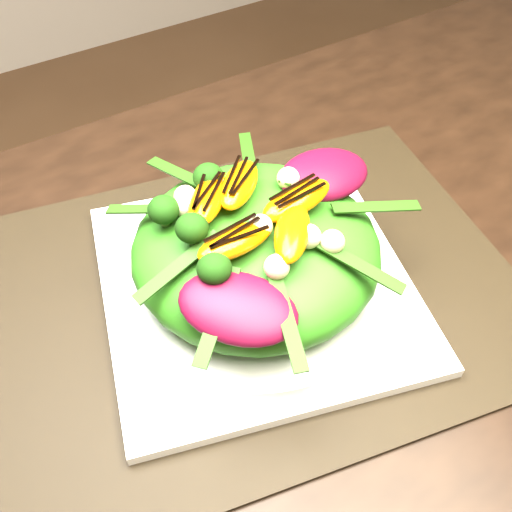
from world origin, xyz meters
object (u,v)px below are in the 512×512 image
dining_table (365,387)px  placemat (256,289)px  lettuce_mound (256,249)px  orange_segment (247,208)px  salad_bowl (256,274)px  plate_base (256,284)px

dining_table → placemat: (-0.03, 0.12, 0.02)m
lettuce_mound → orange_segment: 0.05m
placemat → salad_bowl: salad_bowl is taller
plate_base → lettuce_mound: size_ratio=1.27×
salad_bowl → lettuce_mound: (-0.00, -0.00, 0.03)m
dining_table → orange_segment: (-0.04, 0.13, 0.12)m
plate_base → salad_bowl: 0.01m
lettuce_mound → orange_segment: size_ratio=3.18×
plate_base → orange_segment: size_ratio=4.04×
placemat → orange_segment: size_ratio=7.07×
dining_table → placemat: size_ratio=3.40×
orange_segment → plate_base: bearing=-55.8°
placemat → salad_bowl: size_ratio=1.90×
plate_base → salad_bowl: (0.00, 0.00, 0.01)m
salad_bowl → dining_table: bearing=-75.3°
placemat → lettuce_mound: size_ratio=2.22×
dining_table → plate_base: 0.13m
dining_table → plate_base: bearing=104.7°
orange_segment → placemat: bearing=-55.8°
placemat → dining_table: bearing=-75.3°
lettuce_mound → salad_bowl: bearing=45.0°
salad_bowl → lettuce_mound: size_ratio=1.17×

